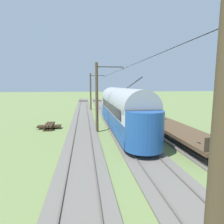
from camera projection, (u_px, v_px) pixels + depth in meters
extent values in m
plane|color=olive|center=(115.00, 122.00, 23.71)|extent=(220.00, 220.00, 0.00)
cube|color=#666059|center=(145.00, 120.00, 24.29)|extent=(2.80, 80.00, 0.10)
cube|color=#59544C|center=(140.00, 120.00, 24.17)|extent=(0.07, 80.00, 0.08)
cube|color=#59544C|center=(151.00, 120.00, 24.38)|extent=(0.07, 80.00, 0.08)
cube|color=#382819|center=(111.00, 100.00, 55.61)|extent=(2.50, 0.24, 0.08)
cube|color=#382819|center=(111.00, 101.00, 54.98)|extent=(2.50, 0.24, 0.08)
cube|color=#382819|center=(111.00, 101.00, 54.34)|extent=(2.50, 0.24, 0.08)
cube|color=#382819|center=(112.00, 101.00, 53.70)|extent=(2.50, 0.24, 0.08)
cube|color=#382819|center=(112.00, 101.00, 53.07)|extent=(2.50, 0.24, 0.08)
cube|color=#666059|center=(115.00, 121.00, 23.71)|extent=(2.80, 80.00, 0.10)
cube|color=#59544C|center=(109.00, 121.00, 23.59)|extent=(0.07, 80.00, 0.08)
cube|color=#59544C|center=(120.00, 121.00, 23.80)|extent=(0.07, 80.00, 0.08)
cube|color=#382819|center=(97.00, 101.00, 55.03)|extent=(2.50, 0.24, 0.08)
cube|color=#382819|center=(97.00, 101.00, 54.39)|extent=(2.50, 0.24, 0.08)
cube|color=#382819|center=(98.00, 101.00, 53.75)|extent=(2.50, 0.24, 0.08)
cube|color=#382819|center=(98.00, 101.00, 53.12)|extent=(2.50, 0.24, 0.08)
cube|color=#382819|center=(98.00, 101.00, 52.48)|extent=(2.50, 0.24, 0.08)
cube|color=#666059|center=(83.00, 122.00, 23.12)|extent=(2.80, 80.00, 0.10)
cube|color=#59544C|center=(77.00, 122.00, 23.00)|extent=(0.07, 80.00, 0.08)
cube|color=#59544C|center=(89.00, 121.00, 23.21)|extent=(0.07, 80.00, 0.08)
cube|color=#382819|center=(83.00, 101.00, 54.44)|extent=(2.50, 0.24, 0.08)
cube|color=#382819|center=(83.00, 101.00, 53.81)|extent=(2.50, 0.24, 0.08)
cube|color=#382819|center=(83.00, 101.00, 53.17)|extent=(2.50, 0.24, 0.08)
cube|color=#382819|center=(83.00, 101.00, 52.53)|extent=(2.50, 0.24, 0.08)
cube|color=#382819|center=(83.00, 101.00, 51.90)|extent=(2.50, 0.24, 0.08)
cube|color=#1E4C93|center=(122.00, 123.00, 19.43)|extent=(2.65, 14.67, 0.55)
cube|color=#1E4C93|center=(122.00, 116.00, 19.32)|extent=(2.55, 14.67, 0.95)
cube|color=silver|center=(122.00, 106.00, 19.18)|extent=(2.55, 14.67, 1.05)
cylinder|color=#999EA3|center=(122.00, 101.00, 19.10)|extent=(2.65, 14.37, 2.65)
cylinder|color=#1E4C93|center=(111.00, 106.00, 26.42)|extent=(2.55, 2.55, 2.55)
cylinder|color=#1E4C93|center=(144.00, 130.00, 12.15)|extent=(2.55, 2.55, 2.55)
cube|color=black|center=(110.00, 98.00, 27.38)|extent=(1.63, 0.08, 0.36)
cube|color=black|center=(110.00, 100.00, 27.46)|extent=(1.73, 0.06, 0.80)
cube|color=black|center=(134.00, 106.00, 19.37)|extent=(0.04, 12.32, 0.80)
cube|color=black|center=(109.00, 106.00, 18.99)|extent=(0.04, 12.32, 0.80)
cylinder|color=silver|center=(110.00, 107.00, 27.69)|extent=(0.24, 0.06, 0.24)
cube|color=gray|center=(110.00, 113.00, 27.76)|extent=(1.94, 0.12, 0.20)
cylinder|color=black|center=(133.00, 84.00, 14.53)|extent=(0.07, 4.46, 0.87)
cylinder|color=black|center=(120.00, 117.00, 24.15)|extent=(0.10, 0.76, 0.76)
cylinder|color=black|center=(109.00, 117.00, 23.94)|extent=(0.10, 0.76, 0.76)
cylinder|color=black|center=(142.00, 136.00, 14.96)|extent=(0.10, 0.76, 0.76)
cylinder|color=black|center=(124.00, 137.00, 14.75)|extent=(0.10, 0.76, 0.76)
cube|color=brown|center=(178.00, 130.00, 15.87)|extent=(2.80, 11.51, 0.25)
cylinder|color=black|center=(199.00, 149.00, 11.85)|extent=(0.10, 0.84, 0.84)
cylinder|color=black|center=(219.00, 148.00, 12.06)|extent=(0.10, 0.84, 0.84)
cylinder|color=black|center=(153.00, 123.00, 19.74)|extent=(0.10, 0.84, 0.84)
cylinder|color=black|center=(166.00, 123.00, 19.95)|extent=(0.10, 0.84, 0.84)
cylinder|color=#4C3D28|center=(91.00, 92.00, 34.53)|extent=(0.28, 0.28, 6.71)
cylinder|color=#2D2D2D|center=(97.00, 76.00, 34.30)|extent=(2.58, 0.10, 0.10)
sphere|color=#334733|center=(104.00, 76.00, 34.51)|extent=(0.16, 0.16, 0.16)
cylinder|color=#4C3D28|center=(97.00, 98.00, 18.12)|extent=(0.28, 0.28, 6.71)
cylinder|color=#2D2D2D|center=(110.00, 67.00, 17.89)|extent=(2.58, 0.10, 0.10)
sphere|color=#334733|center=(123.00, 69.00, 18.10)|extent=(0.16, 0.16, 0.16)
cylinder|color=#4C3D28|center=(221.00, 222.00, 1.71)|extent=(0.28, 0.28, 6.71)
cylinder|color=black|center=(123.00, 69.00, 18.10)|extent=(0.03, 37.52, 0.03)
cylinder|color=black|center=(97.00, 76.00, 34.30)|extent=(2.58, 0.02, 0.02)
cylinder|color=black|center=(136.00, 108.00, 34.07)|extent=(0.08, 0.08, 1.10)
cylinder|color=red|center=(136.00, 104.00, 33.98)|extent=(0.30, 0.30, 0.03)
cylinder|color=#262626|center=(135.00, 109.00, 34.07)|extent=(0.33, 0.04, 0.54)
cube|color=#382819|center=(52.00, 128.00, 19.97)|extent=(0.24, 2.40, 0.18)
cube|color=#382819|center=(49.00, 128.00, 19.93)|extent=(0.24, 2.40, 0.18)
cube|color=#382819|center=(46.00, 128.00, 19.88)|extent=(0.24, 2.40, 0.18)
cube|color=#382819|center=(50.00, 126.00, 20.20)|extent=(2.40, 0.24, 0.18)
cube|color=#382819|center=(49.00, 126.00, 19.90)|extent=(2.40, 0.24, 0.18)
cube|color=#382819|center=(49.00, 127.00, 19.61)|extent=(2.40, 0.24, 0.18)
cube|color=#382819|center=(52.00, 124.00, 19.92)|extent=(0.24, 2.40, 0.18)
cube|color=#382819|center=(49.00, 125.00, 19.88)|extent=(0.24, 2.40, 0.18)
cube|color=#382819|center=(46.00, 125.00, 19.83)|extent=(0.24, 2.40, 0.18)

